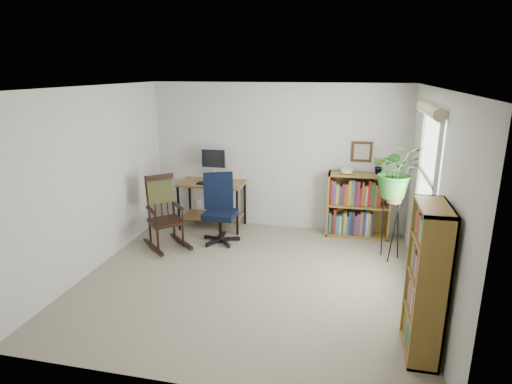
% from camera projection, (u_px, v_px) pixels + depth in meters
% --- Properties ---
extents(floor, '(4.20, 4.00, 0.00)m').
position_uv_depth(floor, '(249.00, 278.00, 5.51)').
color(floor, gray).
rests_on(floor, ground).
extents(ceiling, '(4.20, 4.00, 0.00)m').
position_uv_depth(ceiling, '(248.00, 87.00, 4.85)').
color(ceiling, silver).
rests_on(ceiling, ground).
extents(wall_back, '(4.20, 0.00, 2.40)m').
position_uv_depth(wall_back, '(277.00, 157.00, 7.06)').
color(wall_back, silver).
rests_on(wall_back, ground).
extents(wall_front, '(4.20, 0.00, 2.40)m').
position_uv_depth(wall_front, '(189.00, 257.00, 3.30)').
color(wall_front, silver).
rests_on(wall_front, ground).
extents(wall_left, '(0.00, 4.00, 2.40)m').
position_uv_depth(wall_left, '(94.00, 180.00, 5.62)').
color(wall_left, silver).
rests_on(wall_left, ground).
extents(wall_right, '(0.00, 4.00, 2.40)m').
position_uv_depth(wall_right, '(433.00, 200.00, 4.74)').
color(wall_right, silver).
rests_on(wall_right, ground).
extents(window, '(0.12, 1.20, 1.50)m').
position_uv_depth(window, '(427.00, 176.00, 4.98)').
color(window, silver).
rests_on(window, wall_right).
extents(desk, '(1.09, 0.60, 0.79)m').
position_uv_depth(desk, '(212.00, 205.00, 7.22)').
color(desk, olive).
rests_on(desk, floor).
extents(monitor, '(0.46, 0.16, 0.56)m').
position_uv_depth(monitor, '(214.00, 164.00, 7.16)').
color(monitor, silver).
rests_on(monitor, desk).
extents(keyboard, '(0.40, 0.15, 0.02)m').
position_uv_depth(keyboard, '(209.00, 183.00, 6.99)').
color(keyboard, black).
rests_on(keyboard, desk).
extents(office_chair, '(0.78, 0.78, 1.08)m').
position_uv_depth(office_chair, '(220.00, 209.00, 6.53)').
color(office_chair, black).
rests_on(office_chair, floor).
extents(rocking_chair, '(1.06, 1.09, 1.11)m').
position_uv_depth(rocking_chair, '(165.00, 212.00, 6.36)').
color(rocking_chair, black).
rests_on(rocking_chair, floor).
extents(low_bookshelf, '(0.98, 0.33, 1.03)m').
position_uv_depth(low_bookshelf, '(358.00, 205.00, 6.79)').
color(low_bookshelf, olive).
rests_on(low_bookshelf, floor).
extents(tall_bookshelf, '(0.28, 0.64, 1.47)m').
position_uv_depth(tall_bookshelf, '(426.00, 282.00, 3.89)').
color(tall_bookshelf, olive).
rests_on(tall_bookshelf, floor).
extents(plant_stand, '(0.31, 0.31, 0.98)m').
position_uv_depth(plant_stand, '(391.00, 226.00, 5.96)').
color(plant_stand, black).
rests_on(plant_stand, floor).
extents(spider_plant, '(1.69, 1.88, 1.47)m').
position_uv_depth(spider_plant, '(399.00, 145.00, 5.65)').
color(spider_plant, '#286523').
rests_on(spider_plant, plant_stand).
extents(potted_plant_small, '(0.13, 0.24, 0.11)m').
position_uv_depth(potted_plant_small, '(379.00, 171.00, 6.59)').
color(potted_plant_small, '#286523').
rests_on(potted_plant_small, low_bookshelf).
extents(framed_picture, '(0.32, 0.04, 0.32)m').
position_uv_depth(framed_picture, '(362.00, 152.00, 6.70)').
color(framed_picture, black).
rests_on(framed_picture, wall_back).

